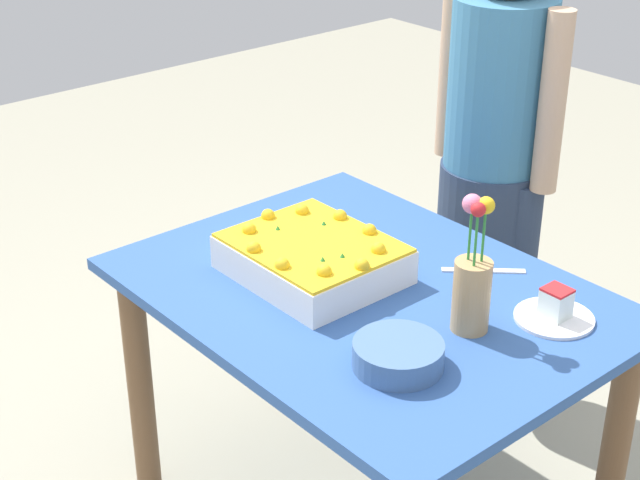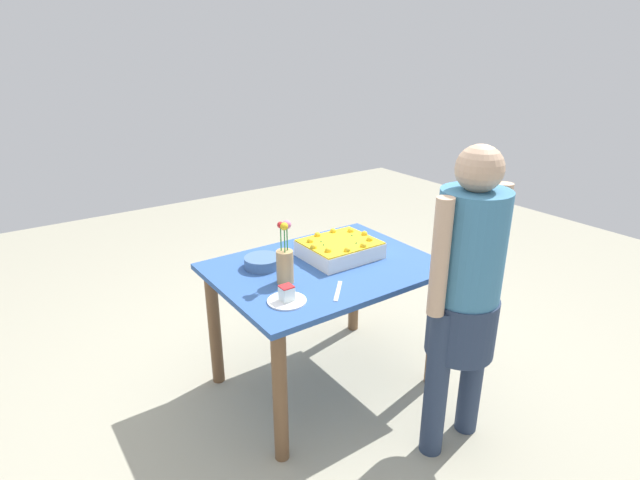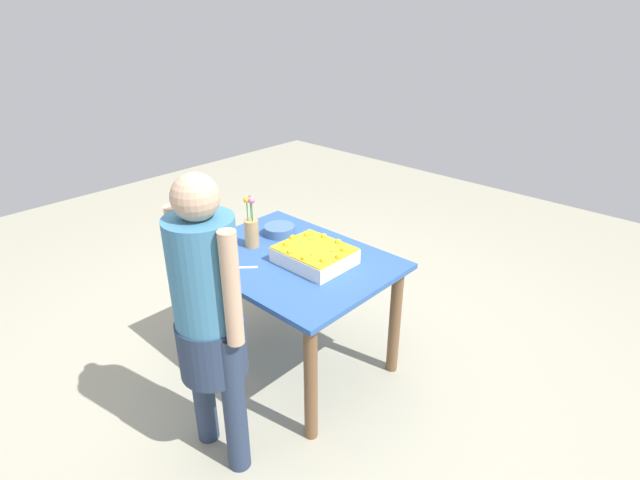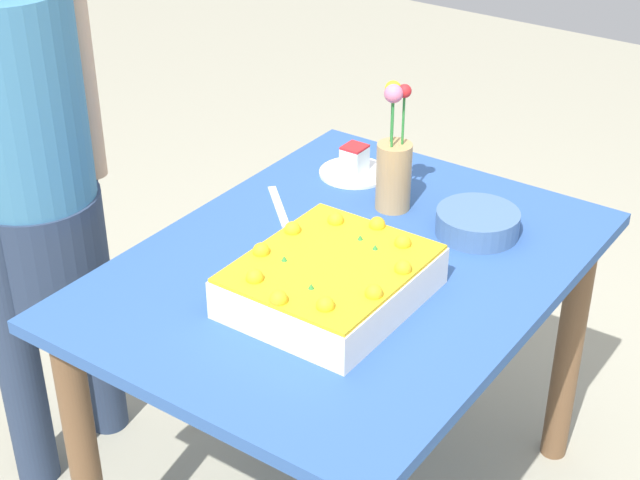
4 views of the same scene
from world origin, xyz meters
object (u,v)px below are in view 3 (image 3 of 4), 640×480
object	(u,v)px
person_standing	(208,311)
cake_knife	(239,268)
sheet_cake	(315,255)
flower_vase	(251,229)
serving_plate_with_slice	(218,247)
fruit_bowl	(279,230)

from	to	relation	value
person_standing	cake_knife	bearing A→B (deg)	38.62
sheet_cake	flower_vase	world-z (taller)	flower_vase
person_standing	serving_plate_with_slice	bearing A→B (deg)	50.68
cake_knife	serving_plate_with_slice	bearing A→B (deg)	-58.40
sheet_cake	fruit_bowl	world-z (taller)	sheet_cake
cake_knife	person_standing	xyz separation A→B (m)	(0.37, -0.46, 0.10)
sheet_cake	person_standing	size ratio (longest dim) A/B	0.27
sheet_cake	serving_plate_with_slice	world-z (taller)	sheet_cake
person_standing	fruit_bowl	bearing A→B (deg)	29.87
cake_knife	fruit_bowl	xyz separation A→B (m)	(-0.16, 0.46, 0.03)
sheet_cake	flower_vase	size ratio (longest dim) A/B	1.22
sheet_cake	person_standing	xyz separation A→B (m)	(0.10, -0.79, 0.06)
flower_vase	person_standing	distance (m)	0.86
flower_vase	fruit_bowl	bearing A→B (deg)	91.00
sheet_cake	serving_plate_with_slice	bearing A→B (deg)	-151.47
sheet_cake	fruit_bowl	bearing A→B (deg)	163.87
fruit_bowl	person_standing	xyz separation A→B (m)	(0.53, -0.92, 0.08)
sheet_cake	fruit_bowl	xyz separation A→B (m)	(-0.42, 0.12, -0.02)
sheet_cake	serving_plate_with_slice	xyz separation A→B (m)	(-0.52, -0.28, -0.03)
sheet_cake	fruit_bowl	distance (m)	0.44
cake_knife	person_standing	size ratio (longest dim) A/B	0.14
serving_plate_with_slice	fruit_bowl	size ratio (longest dim) A/B	0.94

